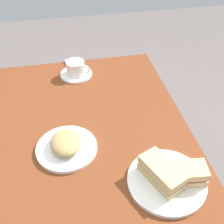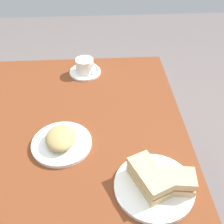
{
  "view_description": "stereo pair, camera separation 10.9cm",
  "coord_description": "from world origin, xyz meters",
  "px_view_note": "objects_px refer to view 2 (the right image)",
  "views": [
    {
      "loc": [
        -0.72,
        0.02,
        1.51
      ],
      "look_at": [
        0.09,
        -0.13,
        0.79
      ],
      "focal_mm": 44.87,
      "sensor_mm": 36.0,
      "label": 1
    },
    {
      "loc": [
        -0.73,
        -0.08,
        1.51
      ],
      "look_at": [
        0.09,
        -0.13,
        0.79
      ],
      "focal_mm": 44.87,
      "sensor_mm": 36.0,
      "label": 2
    }
  ],
  "objects_px": {
    "coffee_saucer": "(85,72)",
    "coffee_cup": "(85,65)",
    "sandwich_front": "(149,177)",
    "sandwich_plate": "(154,186)",
    "side_plate": "(62,143)",
    "dining_table": "(79,151)",
    "sandwich_back": "(171,181)",
    "spoon": "(81,63)"
  },
  "relations": [
    {
      "from": "coffee_cup",
      "to": "coffee_saucer",
      "type": "bearing_deg",
      "value": 61.68
    },
    {
      "from": "coffee_cup",
      "to": "side_plate",
      "type": "bearing_deg",
      "value": 170.2
    },
    {
      "from": "sandwich_plate",
      "to": "sandwich_front",
      "type": "distance_m",
      "value": 0.04
    },
    {
      "from": "spoon",
      "to": "dining_table",
      "type": "bearing_deg",
      "value": 179.67
    },
    {
      "from": "sandwich_plate",
      "to": "coffee_cup",
      "type": "distance_m",
      "value": 0.7
    },
    {
      "from": "sandwich_front",
      "to": "coffee_saucer",
      "type": "xyz_separation_m",
      "value": [
        0.65,
        0.2,
        -0.04
      ]
    },
    {
      "from": "spoon",
      "to": "side_plate",
      "type": "relative_size",
      "value": 0.46
    },
    {
      "from": "coffee_cup",
      "to": "spoon",
      "type": "bearing_deg",
      "value": 17.39
    },
    {
      "from": "coffee_saucer",
      "to": "coffee_cup",
      "type": "xyz_separation_m",
      "value": [
        -0.0,
        -0.0,
        0.04
      ]
    },
    {
      "from": "sandwich_plate",
      "to": "sandwich_front",
      "type": "xyz_separation_m",
      "value": [
        0.01,
        0.02,
        0.04
      ]
    },
    {
      "from": "dining_table",
      "to": "sandwich_plate",
      "type": "relative_size",
      "value": 4.43
    },
    {
      "from": "sandwich_plate",
      "to": "sandwich_back",
      "type": "distance_m",
      "value": 0.06
    },
    {
      "from": "sandwich_plate",
      "to": "sandwich_back",
      "type": "relative_size",
      "value": 1.7
    },
    {
      "from": "sandwich_front",
      "to": "side_plate",
      "type": "xyz_separation_m",
      "value": [
        0.19,
        0.28,
        -0.04
      ]
    },
    {
      "from": "sandwich_front",
      "to": "sandwich_plate",
      "type": "bearing_deg",
      "value": -110.77
    },
    {
      "from": "coffee_saucer",
      "to": "side_plate",
      "type": "distance_m",
      "value": 0.47
    },
    {
      "from": "dining_table",
      "to": "sandwich_front",
      "type": "distance_m",
      "value": 0.35
    },
    {
      "from": "sandwich_front",
      "to": "coffee_saucer",
      "type": "bearing_deg",
      "value": 17.04
    },
    {
      "from": "sandwich_plate",
      "to": "side_plate",
      "type": "height_order",
      "value": "same"
    },
    {
      "from": "sandwich_plate",
      "to": "coffee_saucer",
      "type": "relative_size",
      "value": 1.66
    },
    {
      "from": "dining_table",
      "to": "coffee_cup",
      "type": "xyz_separation_m",
      "value": [
        0.42,
        -0.03,
        0.13
      ]
    },
    {
      "from": "sandwich_plate",
      "to": "coffee_saucer",
      "type": "bearing_deg",
      "value": 18.32
    },
    {
      "from": "side_plate",
      "to": "sandwich_back",
      "type": "bearing_deg",
      "value": -120.86
    },
    {
      "from": "dining_table",
      "to": "side_plate",
      "type": "distance_m",
      "value": 0.12
    },
    {
      "from": "dining_table",
      "to": "sandwich_plate",
      "type": "height_order",
      "value": "sandwich_plate"
    },
    {
      "from": "dining_table",
      "to": "sandwich_back",
      "type": "distance_m",
      "value": 0.41
    },
    {
      "from": "sandwich_front",
      "to": "sandwich_back",
      "type": "relative_size",
      "value": 1.12
    },
    {
      "from": "dining_table",
      "to": "side_plate",
      "type": "bearing_deg",
      "value": 130.78
    },
    {
      "from": "dining_table",
      "to": "side_plate",
      "type": "xyz_separation_m",
      "value": [
        -0.05,
        0.05,
        0.1
      ]
    },
    {
      "from": "sandwich_front",
      "to": "sandwich_back",
      "type": "xyz_separation_m",
      "value": [
        -0.01,
        -0.07,
        -0.0
      ]
    },
    {
      "from": "dining_table",
      "to": "coffee_saucer",
      "type": "distance_m",
      "value": 0.43
    },
    {
      "from": "sandwich_front",
      "to": "sandwich_back",
      "type": "distance_m",
      "value": 0.07
    },
    {
      "from": "coffee_cup",
      "to": "side_plate",
      "type": "distance_m",
      "value": 0.47
    },
    {
      "from": "sandwich_back",
      "to": "side_plate",
      "type": "xyz_separation_m",
      "value": [
        0.21,
        0.34,
        -0.04
      ]
    },
    {
      "from": "coffee_cup",
      "to": "sandwich_back",
      "type": "bearing_deg",
      "value": -158.44
    },
    {
      "from": "dining_table",
      "to": "sandwich_plate",
      "type": "distance_m",
      "value": 0.36
    },
    {
      "from": "coffee_saucer",
      "to": "spoon",
      "type": "bearing_deg",
      "value": 16.5
    },
    {
      "from": "dining_table",
      "to": "spoon",
      "type": "bearing_deg",
      "value": -0.33
    },
    {
      "from": "sandwich_front",
      "to": "coffee_cup",
      "type": "xyz_separation_m",
      "value": [
        0.65,
        0.2,
        -0.0
      ]
    },
    {
      "from": "coffee_saucer",
      "to": "coffee_cup",
      "type": "height_order",
      "value": "coffee_cup"
    },
    {
      "from": "sandwich_plate",
      "to": "coffee_cup",
      "type": "xyz_separation_m",
      "value": [
        0.66,
        0.22,
        0.04
      ]
    },
    {
      "from": "sandwich_back",
      "to": "sandwich_front",
      "type": "bearing_deg",
      "value": 77.17
    }
  ]
}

